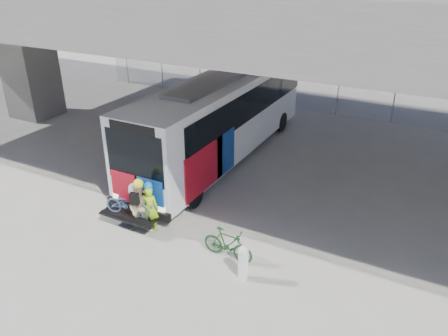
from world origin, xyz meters
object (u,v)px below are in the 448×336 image
Objects in this scene: cyclist_hivis at (150,207)px; bike_parked at (228,244)px; bus at (223,111)px; bollard at (243,261)px; cyclist_tan at (141,207)px.

bike_parked is (2.94, -0.17, -0.36)m from cyclist_hivis.
bike_parked is at bearing -60.79° from bus.
cyclist_tan is at bearing 171.85° from bollard.
bus is at bearing 31.49° from bike_parked.
bollard is at bearing -30.74° from cyclist_tan.
bollard reaches higher than bike_parked.
bollard is 3.98m from cyclist_tan.
bus is 11.90× the size of bollard.
bus reaches higher than cyclist_hivis.
bike_parked is (-0.80, 0.62, -0.09)m from bollard.
bus reaches higher than cyclist_tan.
bollard is 0.56× the size of cyclist_tan.
cyclist_hivis is (-3.74, 0.79, 0.27)m from bollard.
cyclist_hivis is 0.91× the size of cyclist_tan.
bus is at bearing -99.52° from cyclist_hivis.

